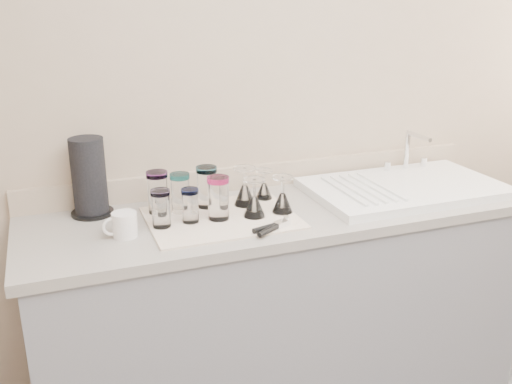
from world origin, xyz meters
name	(u,v)px	position (x,y,z in m)	size (l,w,h in m)	color
counter_unit	(285,306)	(0.00, 1.20, 0.45)	(2.06, 0.62, 0.90)	slate
sink_unit	(405,187)	(0.55, 1.20, 0.92)	(0.82, 0.50, 0.22)	white
dish_towel	(222,218)	(-0.28, 1.18, 0.90)	(0.55, 0.42, 0.01)	white
tumbler_teal	(158,192)	(-0.49, 1.31, 0.99)	(0.08, 0.08, 0.16)	white
tumbler_cyan	(180,192)	(-0.41, 1.29, 0.98)	(0.08, 0.08, 0.15)	white
tumbler_purple	(207,187)	(-0.30, 1.30, 0.99)	(0.08, 0.08, 0.16)	white
tumbler_magenta	(161,208)	(-0.51, 1.16, 0.98)	(0.07, 0.07, 0.14)	white
tumbler_blue	(190,205)	(-0.40, 1.17, 0.97)	(0.06, 0.06, 0.13)	white
tumbler_lavender	(218,198)	(-0.29, 1.16, 0.99)	(0.08, 0.08, 0.16)	white
goblet_back_left	(245,192)	(-0.15, 1.27, 0.96)	(0.09, 0.09, 0.16)	white
goblet_back_right	(264,189)	(-0.05, 1.31, 0.95)	(0.07, 0.07, 0.12)	white
goblet_front_left	(254,204)	(-0.16, 1.14, 0.96)	(0.08, 0.08, 0.15)	white
goblet_front_right	(282,200)	(-0.04, 1.14, 0.96)	(0.08, 0.08, 0.14)	white
can_opener	(272,227)	(-0.15, 0.99, 0.92)	(0.16, 0.10, 0.02)	silver
white_mug	(124,225)	(-0.65, 1.14, 0.94)	(0.12, 0.09, 0.09)	silver
paper_towel_roll	(89,178)	(-0.73, 1.40, 1.05)	(0.16, 0.16, 0.30)	black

